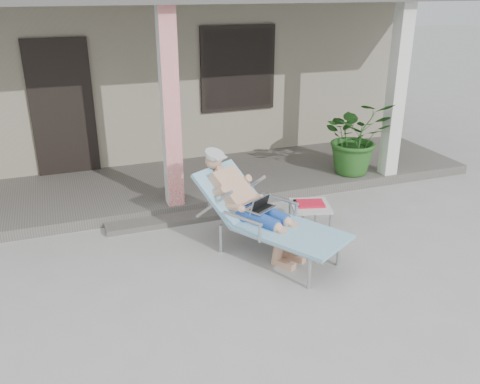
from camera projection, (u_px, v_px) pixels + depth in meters
name	position (u px, v px, depth m)	size (l,w,h in m)	color
ground	(224.00, 293.00, 5.28)	(60.00, 60.00, 0.00)	#9E9E99
house	(122.00, 54.00, 10.29)	(10.40, 5.40, 3.30)	gray
porch_deck	(163.00, 187.00, 7.86)	(10.00, 2.00, 0.15)	#605B56
porch_overhang	(152.00, 0.00, 6.79)	(10.00, 2.30, 2.85)	silver
porch_step	(181.00, 219.00, 6.87)	(2.00, 0.30, 0.07)	#605B56
lounger	(258.00, 192.00, 5.83)	(1.54, 1.93, 1.23)	#B7B7BC
side_table	(310.00, 207.00, 6.42)	(0.59, 0.59, 0.43)	beige
potted_palm	(356.00, 137.00, 8.02)	(1.08, 0.93, 1.20)	#26591E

